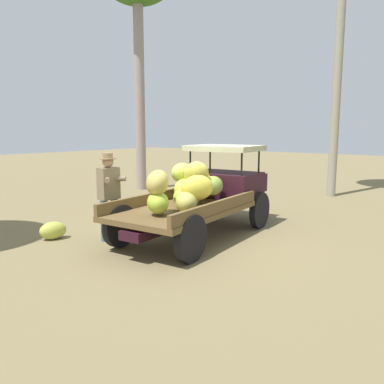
{
  "coord_description": "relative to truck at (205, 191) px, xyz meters",
  "views": [
    {
      "loc": [
        -6.43,
        -4.83,
        2.19
      ],
      "look_at": [
        -0.29,
        -0.01,
        0.96
      ],
      "focal_mm": 36.78,
      "sensor_mm": 36.0,
      "label": 1
    }
  ],
  "objects": [
    {
      "name": "truck",
      "position": [
        0.0,
        0.0,
        0.0
      ],
      "size": [
        4.55,
        2.04,
        1.85
      ],
      "rotation": [
        0.0,
        0.0,
        0.08
      ],
      "color": "black",
      "rests_on": "ground"
    },
    {
      "name": "farmer",
      "position": [
        -1.59,
        1.19,
        0.08
      ],
      "size": [
        0.53,
        0.47,
        1.75
      ],
      "rotation": [
        0.0,
        0.0,
        -1.63
      ],
      "color": "#455A68",
      "rests_on": "ground"
    },
    {
      "name": "loose_banana_bunch",
      "position": [
        -2.29,
        2.13,
        -0.73
      ],
      "size": [
        0.6,
        0.45,
        0.37
      ],
      "primitive_type": "ellipsoid",
      "rotation": [
        0.0,
        -0.01,
        2.88
      ],
      "color": "#B8C348",
      "rests_on": "ground"
    },
    {
      "name": "ground_plane",
      "position": [
        -0.2,
        -0.03,
        -0.91
      ],
      "size": [
        60.0,
        60.0,
        0.0
      ],
      "primitive_type": "plane",
      "color": "olive"
    }
  ]
}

